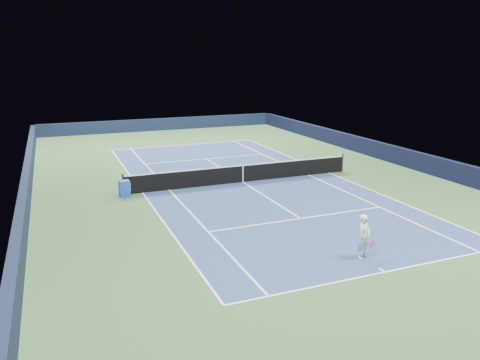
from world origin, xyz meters
name	(u,v)px	position (x,y,z in m)	size (l,w,h in m)	color
ground	(243,182)	(0.00, 0.00, 0.00)	(40.00, 40.00, 0.00)	#2E502C
wall_far	(161,124)	(0.00, 19.82, 0.55)	(22.00, 0.35, 1.10)	#101832
wall_right	(402,157)	(10.82, 0.00, 0.55)	(0.35, 40.00, 1.10)	black
wall_left	(25,194)	(-10.82, 0.00, 0.55)	(0.35, 40.00, 1.10)	#101A32
court_surface	(243,182)	(0.00, 0.00, 0.00)	(10.97, 23.77, 0.01)	navy
baseline_far	(184,145)	(0.00, 11.88, 0.01)	(10.97, 0.08, 0.00)	white
baseline_near	(385,272)	(0.00, -11.88, 0.01)	(10.97, 0.08, 0.00)	white
sideline_doubles_right	(329,173)	(5.49, 0.00, 0.01)	(0.08, 23.77, 0.00)	white
sideline_doubles_left	(142,193)	(-5.49, 0.00, 0.01)	(0.08, 23.77, 0.00)	white
sideline_singles_right	(308,175)	(4.12, 0.00, 0.01)	(0.08, 23.77, 0.00)	white
sideline_singles_left	(169,190)	(-4.12, 0.00, 0.01)	(0.08, 23.77, 0.00)	white
service_line_far	(206,159)	(0.00, 6.40, 0.01)	(8.23, 0.08, 0.00)	white
service_line_near	(300,218)	(0.00, -6.40, 0.01)	(8.23, 0.08, 0.00)	white
center_service_line	(243,182)	(0.00, 0.00, 0.01)	(0.08, 12.80, 0.00)	white
center_mark_far	(185,145)	(0.00, 11.73, 0.01)	(0.08, 0.30, 0.00)	white
center_mark_near	(382,270)	(0.00, -11.73, 0.01)	(0.08, 0.30, 0.00)	white
tennis_net	(243,173)	(0.00, 0.00, 0.50)	(12.90, 0.10, 1.07)	black
sponsor_cube	(124,188)	(-6.40, -0.29, 0.40)	(0.58, 0.47, 0.81)	blue
tennis_player	(364,237)	(0.02, -10.68, 0.78)	(0.79, 1.31, 2.20)	white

